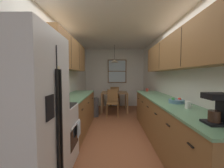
{
  "coord_description": "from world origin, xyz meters",
  "views": [
    {
      "loc": [
        -0.07,
        -2.66,
        1.38
      ],
      "look_at": [
        -0.1,
        1.3,
        1.14
      ],
      "focal_mm": 22.27,
      "sensor_mm": 36.0,
      "label": 1
    }
  ],
  "objects_px": {
    "refrigerator": "(26,121)",
    "stove_range": "(54,134)",
    "dining_chair_far": "(115,96)",
    "storage_canister": "(64,96)",
    "trash_bin": "(94,107)",
    "mug_by_coffeemaker": "(188,105)",
    "fruit_bowl": "(176,101)",
    "dining_table": "(114,95)",
    "mug_spare": "(147,90)",
    "microwave_over_range": "(44,58)",
    "coffee_maker": "(220,108)",
    "dining_chair_near": "(113,101)"
  },
  "relations": [
    {
      "from": "refrigerator",
      "to": "storage_canister",
      "type": "height_order",
      "value": "refrigerator"
    },
    {
      "from": "dining_table",
      "to": "mug_by_coffeemaker",
      "type": "bearing_deg",
      "value": -72.64
    },
    {
      "from": "refrigerator",
      "to": "dining_chair_near",
      "type": "bearing_deg",
      "value": 75.29
    },
    {
      "from": "dining_chair_near",
      "to": "stove_range",
      "type": "bearing_deg",
      "value": -108.94
    },
    {
      "from": "refrigerator",
      "to": "stove_range",
      "type": "distance_m",
      "value": 0.84
    },
    {
      "from": "microwave_over_range",
      "to": "dining_table",
      "type": "height_order",
      "value": "microwave_over_range"
    },
    {
      "from": "dining_table",
      "to": "dining_chair_near",
      "type": "distance_m",
      "value": 0.64
    },
    {
      "from": "dining_chair_far",
      "to": "storage_canister",
      "type": "relative_size",
      "value": 4.33
    },
    {
      "from": "dining_table",
      "to": "trash_bin",
      "type": "relative_size",
      "value": 1.59
    },
    {
      "from": "stove_range",
      "to": "coffee_maker",
      "type": "bearing_deg",
      "value": -20.44
    },
    {
      "from": "storage_canister",
      "to": "microwave_over_range",
      "type": "bearing_deg",
      "value": -102.45
    },
    {
      "from": "refrigerator",
      "to": "dining_table",
      "type": "xyz_separation_m",
      "value": [
        0.95,
        3.97,
        -0.29
      ]
    },
    {
      "from": "mug_by_coffeemaker",
      "to": "refrigerator",
      "type": "bearing_deg",
      "value": -162.54
    },
    {
      "from": "microwave_over_range",
      "to": "coffee_maker",
      "type": "bearing_deg",
      "value": -19.42
    },
    {
      "from": "mug_by_coffeemaker",
      "to": "mug_spare",
      "type": "relative_size",
      "value": 1.01
    },
    {
      "from": "microwave_over_range",
      "to": "trash_bin",
      "type": "xyz_separation_m",
      "value": [
        0.41,
        2.52,
        -1.35
      ]
    },
    {
      "from": "stove_range",
      "to": "microwave_over_range",
      "type": "bearing_deg",
      "value": 179.97
    },
    {
      "from": "coffee_maker",
      "to": "stove_range",
      "type": "bearing_deg",
      "value": 159.56
    },
    {
      "from": "stove_range",
      "to": "mug_spare",
      "type": "distance_m",
      "value": 2.95
    },
    {
      "from": "microwave_over_range",
      "to": "storage_canister",
      "type": "xyz_separation_m",
      "value": [
        0.11,
        0.49,
        -0.65
      ]
    },
    {
      "from": "stove_range",
      "to": "trash_bin",
      "type": "distance_m",
      "value": 2.55
    },
    {
      "from": "refrigerator",
      "to": "trash_bin",
      "type": "relative_size",
      "value": 2.95
    },
    {
      "from": "mug_by_coffeemaker",
      "to": "mug_spare",
      "type": "bearing_deg",
      "value": 91.48
    },
    {
      "from": "trash_bin",
      "to": "mug_by_coffeemaker",
      "type": "distance_m",
      "value": 3.19
    },
    {
      "from": "stove_range",
      "to": "trash_bin",
      "type": "xyz_separation_m",
      "value": [
        0.29,
        2.52,
        -0.16
      ]
    },
    {
      "from": "storage_canister",
      "to": "mug_by_coffeemaker",
      "type": "bearing_deg",
      "value": -15.74
    },
    {
      "from": "dining_chair_far",
      "to": "mug_spare",
      "type": "xyz_separation_m",
      "value": [
        0.97,
        -1.74,
        0.45
      ]
    },
    {
      "from": "microwave_over_range",
      "to": "trash_bin",
      "type": "bearing_deg",
      "value": 80.82
    },
    {
      "from": "storage_canister",
      "to": "coffee_maker",
      "type": "xyz_separation_m",
      "value": [
        1.99,
        -1.23,
        0.06
      ]
    },
    {
      "from": "dining_chair_far",
      "to": "storage_canister",
      "type": "height_order",
      "value": "storage_canister"
    },
    {
      "from": "refrigerator",
      "to": "trash_bin",
      "type": "xyz_separation_m",
      "value": [
        0.27,
        3.24,
        -0.61
      ]
    },
    {
      "from": "refrigerator",
      "to": "mug_spare",
      "type": "bearing_deg",
      "value": 55.76
    },
    {
      "from": "trash_bin",
      "to": "storage_canister",
      "type": "bearing_deg",
      "value": -98.39
    },
    {
      "from": "dining_chair_near",
      "to": "dining_chair_far",
      "type": "bearing_deg",
      "value": 85.6
    },
    {
      "from": "trash_bin",
      "to": "storage_canister",
      "type": "relative_size",
      "value": 2.99
    },
    {
      "from": "refrigerator",
      "to": "dining_table",
      "type": "distance_m",
      "value": 4.1
    },
    {
      "from": "dining_table",
      "to": "refrigerator",
      "type": "bearing_deg",
      "value": -103.51
    },
    {
      "from": "dining_table",
      "to": "trash_bin",
      "type": "xyz_separation_m",
      "value": [
        -0.68,
        -0.74,
        -0.32
      ]
    },
    {
      "from": "dining_chair_far",
      "to": "coffee_maker",
      "type": "bearing_deg",
      "value": -78.02
    },
    {
      "from": "dining_table",
      "to": "fruit_bowl",
      "type": "height_order",
      "value": "fruit_bowl"
    },
    {
      "from": "mug_by_coffeemaker",
      "to": "mug_spare",
      "type": "distance_m",
      "value": 2.22
    },
    {
      "from": "refrigerator",
      "to": "mug_by_coffeemaker",
      "type": "bearing_deg",
      "value": 17.46
    },
    {
      "from": "dining_chair_near",
      "to": "storage_canister",
      "type": "height_order",
      "value": "storage_canister"
    },
    {
      "from": "stove_range",
      "to": "mug_by_coffeemaker",
      "type": "distance_m",
      "value": 2.08
    },
    {
      "from": "refrigerator",
      "to": "dining_chair_far",
      "type": "relative_size",
      "value": 2.04
    },
    {
      "from": "mug_by_coffeemaker",
      "to": "fruit_bowl",
      "type": "relative_size",
      "value": 0.44
    },
    {
      "from": "stove_range",
      "to": "fruit_bowl",
      "type": "distance_m",
      "value": 2.12
    },
    {
      "from": "coffee_maker",
      "to": "mug_by_coffeemaker",
      "type": "xyz_separation_m",
      "value": [
        0.04,
        0.66,
        -0.11
      ]
    },
    {
      "from": "stove_range",
      "to": "storage_canister",
      "type": "height_order",
      "value": "storage_canister"
    },
    {
      "from": "fruit_bowl",
      "to": "dining_chair_far",
      "type": "bearing_deg",
      "value": 106.36
    }
  ]
}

